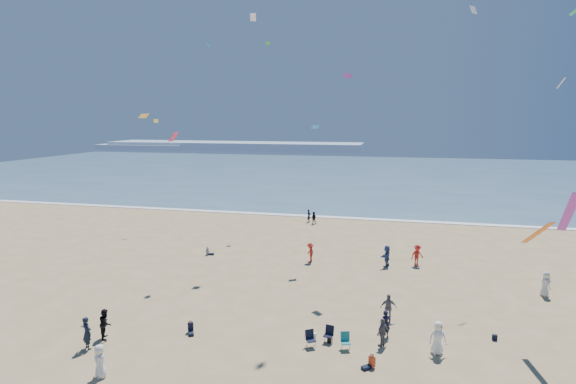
# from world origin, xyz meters

# --- Properties ---
(ocean) EXTENTS (220.00, 100.00, 0.06)m
(ocean) POSITION_xyz_m (0.00, 95.00, 0.03)
(ocean) COLOR #476B84
(ocean) RESTS_ON ground
(surf_line) EXTENTS (220.00, 1.20, 0.08)m
(surf_line) POSITION_xyz_m (0.00, 45.00, 0.04)
(surf_line) COLOR white
(surf_line) RESTS_ON ground
(headland_far) EXTENTS (110.00, 20.00, 3.20)m
(headland_far) POSITION_xyz_m (-60.00, 170.00, 1.60)
(headland_far) COLOR #7A8EA8
(headland_far) RESTS_ON ground
(headland_near) EXTENTS (40.00, 14.00, 2.00)m
(headland_near) POSITION_xyz_m (-100.00, 165.00, 1.00)
(headland_near) COLOR #7A8EA8
(headland_near) RESTS_ON ground
(standing_flyers) EXTENTS (29.17, 45.89, 1.94)m
(standing_flyers) POSITION_xyz_m (4.50, 17.53, 0.91)
(standing_flyers) COLOR silver
(standing_flyers) RESTS_ON ground
(seated_group) EXTENTS (20.12, 30.28, 0.84)m
(seated_group) POSITION_xyz_m (1.79, 8.77, 0.42)
(seated_group) COLOR silver
(seated_group) RESTS_ON ground
(chair_cluster) EXTENTS (2.78, 1.57, 1.00)m
(chair_cluster) POSITION_xyz_m (3.87, 10.35, 0.50)
(chair_cluster) COLOR black
(chair_cluster) RESTS_ON ground
(white_tote) EXTENTS (0.35, 0.20, 0.40)m
(white_tote) POSITION_xyz_m (2.87, 11.04, 0.20)
(white_tote) COLOR white
(white_tote) RESTS_ON ground
(black_backpack) EXTENTS (0.30, 0.22, 0.38)m
(black_backpack) POSITION_xyz_m (3.89, 10.83, 0.19)
(black_backpack) COLOR black
(black_backpack) RESTS_ON ground
(navy_bag) EXTENTS (0.28, 0.18, 0.34)m
(navy_bag) POSITION_xyz_m (13.52, 13.41, 0.17)
(navy_bag) COLOR black
(navy_bag) RESTS_ON ground
(kites_aloft) EXTENTS (39.67, 42.52, 29.51)m
(kites_aloft) POSITION_xyz_m (9.76, 13.50, 14.09)
(kites_aloft) COLOR #097ADF
(kites_aloft) RESTS_ON ground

